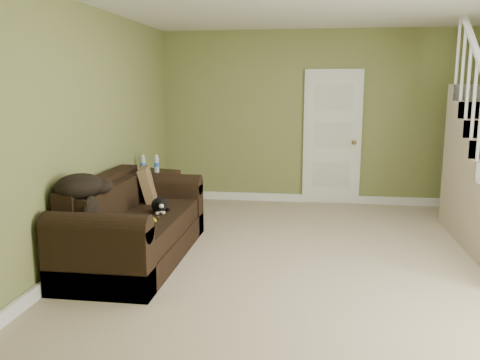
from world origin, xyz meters
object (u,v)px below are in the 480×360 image
(side_table, at_px, (152,196))
(cat, at_px, (158,205))
(banana, at_px, (152,219))
(sofa, at_px, (132,228))

(side_table, xyz_separation_m, cat, (0.50, -1.31, 0.21))
(side_table, relative_size, banana, 5.07)
(side_table, relative_size, cat, 2.13)
(banana, bearing_deg, cat, 51.97)
(side_table, bearing_deg, cat, -69.20)
(cat, bearing_deg, side_table, 86.72)
(sofa, distance_m, side_table, 1.48)
(sofa, xyz_separation_m, side_table, (-0.26, 1.45, 0.01))
(cat, distance_m, banana, 0.37)
(sofa, height_order, cat, sofa)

